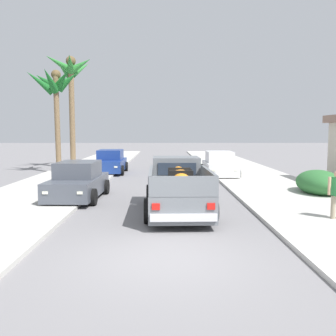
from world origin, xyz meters
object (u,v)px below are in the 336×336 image
object	(u,v)px
car_left_near	(220,165)
palm_tree_left_fore	(55,87)
pickup_truck	(178,189)
hedge_bush	(319,183)
car_right_near	(78,182)
palm_tree_left_mid	(71,79)
car_left_mid	(110,162)

from	to	relation	value
car_left_near	palm_tree_left_fore	distance (m)	11.58
pickup_truck	hedge_bush	world-z (taller)	pickup_truck
car_right_near	palm_tree_left_mid	world-z (taller)	palm_tree_left_mid
car_left_near	car_right_near	world-z (taller)	same
pickup_truck	hedge_bush	bearing A→B (deg)	28.35
pickup_truck	car_right_near	size ratio (longest dim) A/B	1.22
hedge_bush	car_left_mid	bearing A→B (deg)	139.08
car_left_mid	car_left_near	bearing A→B (deg)	-15.83
palm_tree_left_fore	palm_tree_left_mid	distance (m)	3.23
pickup_truck	car_left_near	distance (m)	10.65
pickup_truck	car_left_near	world-z (taller)	pickup_truck
car_left_near	car_left_mid	xyz separation A→B (m)	(-6.91, 1.96, 0.00)
car_left_near	palm_tree_left_fore	world-z (taller)	palm_tree_left_fore
pickup_truck	palm_tree_left_fore	bearing A→B (deg)	121.63
car_left_mid	palm_tree_left_fore	size ratio (longest dim) A/B	0.63
car_left_near	hedge_bush	bearing A→B (deg)	-64.42
palm_tree_left_fore	hedge_bush	bearing A→B (deg)	-32.59
car_right_near	pickup_truck	bearing A→B (deg)	-32.77
palm_tree_left_mid	palm_tree_left_fore	bearing A→B (deg)	-95.15
hedge_bush	palm_tree_left_fore	bearing A→B (deg)	147.41
palm_tree_left_fore	palm_tree_left_mid	size ratio (longest dim) A/B	0.83
palm_tree_left_fore	car_left_mid	bearing A→B (deg)	2.14
car_right_near	hedge_bush	bearing A→B (deg)	4.43
car_left_near	palm_tree_left_mid	size ratio (longest dim) A/B	0.53
pickup_truck	palm_tree_left_fore	size ratio (longest dim) A/B	0.78
pickup_truck	palm_tree_left_mid	size ratio (longest dim) A/B	0.65
car_left_mid	hedge_bush	distance (m)	13.52
car_left_near	car_left_mid	size ratio (longest dim) A/B	1.00
car_left_near	hedge_bush	size ratio (longest dim) A/B	1.53
car_left_near	hedge_bush	distance (m)	7.65
palm_tree_left_fore	palm_tree_left_mid	xyz separation A→B (m)	(0.28, 3.08, 0.94)
car_left_mid	palm_tree_left_mid	size ratio (longest dim) A/B	0.52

